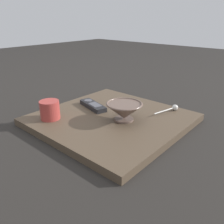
# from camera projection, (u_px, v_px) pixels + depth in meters

# --- Properties ---
(ground_plane) EXTENTS (6.00, 6.00, 0.00)m
(ground_plane) POSITION_uv_depth(u_px,v_px,m) (111.00, 123.00, 1.07)
(ground_plane) COLOR black
(table) EXTENTS (0.61, 0.61, 0.03)m
(table) POSITION_uv_depth(u_px,v_px,m) (111.00, 120.00, 1.06)
(table) COLOR #4C3D2D
(table) RESTS_ON ground
(cereal_bowl) EXTENTS (0.16, 0.16, 0.08)m
(cereal_bowl) POSITION_uv_depth(u_px,v_px,m) (124.00, 111.00, 1.00)
(cereal_bowl) COLOR brown
(cereal_bowl) RESTS_ON table
(coffee_mug) EXTENTS (0.09, 0.09, 0.08)m
(coffee_mug) POSITION_uv_depth(u_px,v_px,m) (50.00, 110.00, 1.02)
(coffee_mug) COLOR #A53833
(coffee_mug) RESTS_ON table
(teaspoon) EXTENTS (0.15, 0.05, 0.03)m
(teaspoon) POSITION_uv_depth(u_px,v_px,m) (173.00, 108.00, 1.11)
(teaspoon) COLOR silver
(teaspoon) RESTS_ON table
(tv_remote_near) EXTENTS (0.10, 0.18, 0.02)m
(tv_remote_near) POSITION_uv_depth(u_px,v_px,m) (93.00, 105.00, 1.15)
(tv_remote_near) COLOR black
(tv_remote_near) RESTS_ON table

